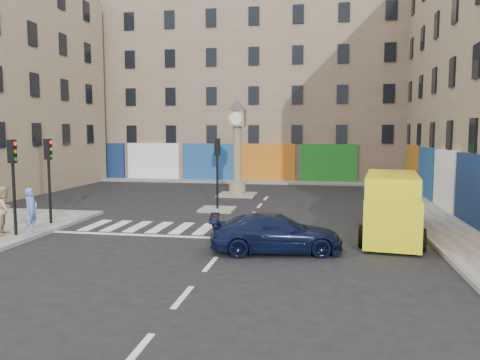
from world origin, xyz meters
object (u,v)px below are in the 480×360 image
(clock_pillar, at_px, (237,141))
(navy_sedan, at_px, (276,233))
(traffic_light_left_far, at_px, (49,167))
(pedestrian_tan, at_px, (5,210))
(pedestrian_blue, at_px, (31,210))
(traffic_light_left_near, at_px, (13,172))
(yellow_van, at_px, (391,205))
(traffic_light_island, at_px, (217,162))

(clock_pillar, height_order, navy_sedan, clock_pillar)
(traffic_light_left_far, height_order, pedestrian_tan, traffic_light_left_far)
(clock_pillar, relative_size, pedestrian_blue, 3.44)
(traffic_light_left_far, xyz_separation_m, pedestrian_blue, (0.30, -1.82, -1.58))
(navy_sedan, height_order, pedestrian_tan, pedestrian_tan)
(pedestrian_blue, bearing_deg, traffic_light_left_near, 152.73)
(pedestrian_blue, relative_size, pedestrian_tan, 0.93)
(traffic_light_left_far, xyz_separation_m, yellow_van, (14.51, 0.91, -1.42))
(traffic_light_left_far, relative_size, navy_sedan, 0.81)
(traffic_light_island, bearing_deg, traffic_light_left_near, -128.93)
(clock_pillar, bearing_deg, traffic_light_left_near, -114.55)
(navy_sedan, bearing_deg, traffic_light_island, 15.35)
(traffic_light_island, relative_size, pedestrian_blue, 2.08)
(clock_pillar, xyz_separation_m, pedestrian_blue, (-6.00, -13.21, -2.51))
(traffic_light_left_far, relative_size, traffic_light_island, 1.00)
(navy_sedan, bearing_deg, yellow_van, -60.22)
(traffic_light_left_near, distance_m, yellow_van, 14.95)
(traffic_light_left_near, bearing_deg, navy_sedan, -1.81)
(navy_sedan, distance_m, yellow_van, 5.68)
(traffic_light_island, distance_m, clock_pillar, 6.07)
(yellow_van, xyz_separation_m, pedestrian_blue, (-14.21, -2.73, -0.16))
(traffic_light_island, relative_size, clock_pillar, 0.61)
(pedestrian_blue, bearing_deg, traffic_light_island, -39.66)
(traffic_light_left_near, xyz_separation_m, pedestrian_tan, (-0.50, 0.10, -1.52))
(traffic_light_island, bearing_deg, traffic_light_left_far, -139.40)
(pedestrian_tan, bearing_deg, traffic_light_island, -60.17)
(clock_pillar, relative_size, yellow_van, 0.89)
(navy_sedan, bearing_deg, traffic_light_left_near, 78.06)
(traffic_light_island, bearing_deg, pedestrian_blue, -129.73)
(traffic_light_left_near, bearing_deg, traffic_light_island, 51.07)
(traffic_light_island, xyz_separation_m, clock_pillar, (0.00, 6.00, 0.96))
(traffic_light_island, xyz_separation_m, pedestrian_tan, (-6.80, -7.70, -1.49))
(clock_pillar, distance_m, pedestrian_blue, 14.73)
(traffic_light_left_near, bearing_deg, traffic_light_left_far, 90.00)
(traffic_light_left_near, bearing_deg, clock_pillar, 65.45)
(traffic_light_left_near, bearing_deg, yellow_van, 12.84)
(pedestrian_tan, bearing_deg, traffic_light_left_near, -120.04)
(clock_pillar, bearing_deg, pedestrian_blue, -114.42)
(traffic_light_left_near, relative_size, traffic_light_left_far, 1.00)
(navy_sedan, bearing_deg, clock_pillar, 5.20)
(pedestrian_blue, bearing_deg, traffic_light_left_far, 9.43)
(clock_pillar, height_order, pedestrian_blue, clock_pillar)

